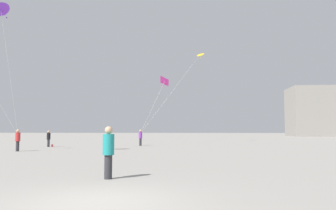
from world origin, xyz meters
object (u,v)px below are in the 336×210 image
(kite_amber_diamond, at_px, (200,55))
(building_left_hall, at_px, (324,112))
(person_in_red, at_px, (18,139))
(person_in_black, at_px, (49,138))
(person_in_purple, at_px, (140,137))
(handbag_beside_flyer, at_px, (52,146))
(person_in_teal, at_px, (108,150))
(kite_violet_diamond, at_px, (1,9))
(kite_magenta_delta, at_px, (165,82))

(kite_amber_diamond, xyz_separation_m, building_left_hall, (31.68, 39.71, -5.77))
(person_in_red, bearing_deg, kite_amber_diamond, -25.07)
(person_in_black, xyz_separation_m, person_in_purple, (8.73, 2.86, 0.05))
(kite_amber_diamond, xyz_separation_m, handbag_beside_flyer, (-14.91, -12.71, -11.75))
(person_in_teal, distance_m, person_in_red, 17.40)
(kite_violet_diamond, bearing_deg, person_in_teal, -43.67)
(person_in_purple, relative_size, kite_violet_diamond, 0.18)
(kite_magenta_delta, relative_size, handbag_beside_flyer, 18.30)
(person_in_teal, bearing_deg, kite_amber_diamond, -74.32)
(kite_amber_diamond, distance_m, building_left_hall, 51.12)
(person_in_purple, bearing_deg, handbag_beside_flyer, -71.90)
(handbag_beside_flyer, bearing_deg, person_in_teal, -61.49)
(person_in_black, relative_size, kite_amber_diamond, 0.15)
(person_in_purple, xyz_separation_m, handbag_beside_flyer, (-8.38, -2.76, -0.81))
(person_in_red, relative_size, kite_amber_diamond, 0.16)
(person_in_teal, xyz_separation_m, kite_magenta_delta, (0.05, 22.20, 5.69))
(kite_violet_diamond, height_order, handbag_beside_flyer, kite_violet_diamond)
(kite_violet_diamond, bearing_deg, building_left_hall, 53.69)
(handbag_beside_flyer, bearing_deg, kite_magenta_delta, 10.45)
(person_in_teal, height_order, person_in_purple, person_in_teal)
(kite_amber_diamond, height_order, kite_violet_diamond, kite_amber_diamond)
(kite_amber_diamond, bearing_deg, handbag_beside_flyer, -139.56)
(person_in_teal, height_order, kite_violet_diamond, kite_violet_diamond)
(person_in_red, bearing_deg, building_left_hall, -25.77)
(handbag_beside_flyer, bearing_deg, person_in_black, -164.05)
(person_in_black, height_order, kite_violet_diamond, kite_violet_diamond)
(kite_magenta_delta, relative_size, building_left_hall, 0.35)
(person_in_teal, height_order, handbag_beside_flyer, person_in_teal)
(person_in_black, xyz_separation_m, building_left_hall, (46.94, 52.51, 5.22))
(kite_magenta_delta, bearing_deg, person_in_purple, 164.47)
(person_in_teal, bearing_deg, person_in_purple, -61.05)
(person_in_red, distance_m, person_in_purple, 12.50)
(handbag_beside_flyer, bearing_deg, kite_violet_diamond, -86.92)
(kite_violet_diamond, bearing_deg, kite_magenta_delta, 49.57)
(person_in_black, xyz_separation_m, person_in_teal, (11.30, -20.07, 0.12))
(person_in_teal, bearing_deg, person_in_black, -38.07)
(kite_amber_diamond, bearing_deg, kite_magenta_delta, -110.11)
(person_in_red, height_order, kite_magenta_delta, kite_magenta_delta)
(kite_magenta_delta, bearing_deg, person_in_red, -141.73)
(person_in_teal, relative_size, kite_magenta_delta, 0.31)
(kite_magenta_delta, height_order, building_left_hall, building_left_hall)
(kite_magenta_delta, bearing_deg, person_in_black, -169.37)
(kite_magenta_delta, xyz_separation_m, kite_amber_diamond, (3.91, 10.68, 5.18))
(person_in_purple, distance_m, handbag_beside_flyer, 8.86)
(person_in_purple, height_order, handbag_beside_flyer, person_in_purple)
(kite_amber_diamond, bearing_deg, person_in_teal, -96.86)
(person_in_red, height_order, building_left_hall, building_left_hall)
(person_in_black, relative_size, person_in_red, 0.93)
(person_in_black, distance_m, kite_violet_diamond, 13.73)
(person_in_red, distance_m, kite_violet_diamond, 9.87)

